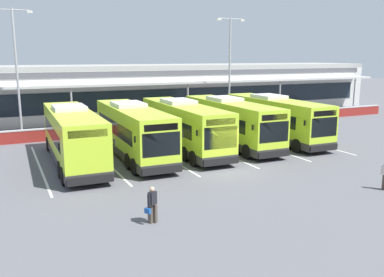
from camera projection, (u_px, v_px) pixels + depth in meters
ground_plane at (227, 171)px, 25.52m from camera, size 200.00×200.00×0.00m
terminal_building at (114, 91)px, 48.77m from camera, size 70.00×13.00×6.00m
red_barrier_wall at (149, 127)px, 38.26m from camera, size 60.00×0.40×1.10m
coach_bus_leftmost at (73, 137)px, 26.99m from camera, size 3.11×12.21×3.78m
coach_bus_left_centre at (133, 132)px, 28.89m from camera, size 3.11×12.21×3.78m
coach_bus_centre at (183, 127)px, 30.83m from camera, size 3.11×12.21×3.78m
coach_bus_right_centre at (230, 123)px, 32.74m from camera, size 3.11×12.21×3.78m
coach_bus_rightmost at (275, 119)px, 34.60m from camera, size 3.11×12.21×3.78m
bay_stripe_far_west at (40, 167)px, 26.44m from camera, size 0.14×13.00×0.01m
bay_stripe_west at (104, 160)px, 28.20m from camera, size 0.14×13.00×0.01m
bay_stripe_mid_west at (161, 154)px, 29.96m from camera, size 0.14×13.00×0.01m
bay_stripe_centre at (212, 148)px, 31.72m from camera, size 0.14×13.00×0.01m
bay_stripe_mid_east at (257, 144)px, 33.48m from camera, size 0.14×13.00×0.01m
bay_stripe_east at (297, 139)px, 35.24m from camera, size 0.14×13.00×0.01m
pedestrian_with_handbag at (152, 204)px, 17.36m from camera, size 0.64×0.46×1.62m
lamp_post_west at (16, 65)px, 35.12m from camera, size 3.24×0.28×11.00m
lamp_post_centre at (230, 63)px, 43.37m from camera, size 3.24×0.28×11.00m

